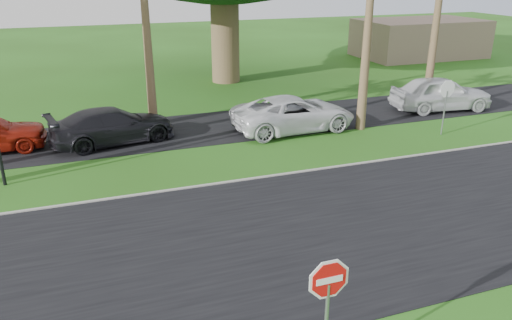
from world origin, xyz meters
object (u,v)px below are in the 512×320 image
object	(u,v)px
stop_sign_far	(446,96)
car_minivan	(294,114)
car_pickup	(441,94)
car_dark	(113,126)
stop_sign_near	(328,295)

from	to	relation	value
stop_sign_far	car_minivan	xyz separation A→B (m)	(-6.06, 2.81, -0.98)
car_minivan	car_pickup	distance (m)	8.68
stop_sign_far	car_dark	bearing A→B (deg)	-15.04
stop_sign_far	car_pickup	bearing A→B (deg)	-127.11
car_minivan	car_pickup	bearing A→B (deg)	-88.45
car_pickup	stop_sign_near	bearing A→B (deg)	143.41
stop_sign_near	car_dark	size ratio (longest dim) A/B	0.50
stop_sign_near	stop_sign_far	bearing A→B (deg)	43.73
car_dark	car_pickup	bearing A→B (deg)	-102.88
stop_sign_near	car_pickup	xyz separation A→B (m)	(14.10, 14.44, -0.89)
stop_sign_far	car_minivan	size ratio (longest dim) A/B	0.46
stop_sign_far	car_pickup	distance (m)	4.40
car_dark	car_minivan	world-z (taller)	car_minivan
car_minivan	stop_sign_near	bearing A→B (deg)	155.86
stop_sign_near	car_pickup	bearing A→B (deg)	45.68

